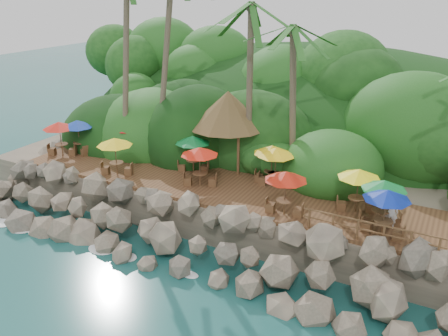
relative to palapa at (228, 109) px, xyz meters
The scene contains 11 objects.
ground 11.06m from the palapa, 81.04° to the right, with size 140.00×140.00×0.00m, color #19514F.
land_base 8.33m from the palapa, 77.61° to the left, with size 32.00×25.20×2.10m, color gray.
jungle_hill 15.39m from the palapa, 84.09° to the left, with size 44.80×28.00×15.40m, color #143811.
seawall 8.78m from the palapa, 78.65° to the right, with size 29.00×4.00×2.30m, color gray, non-canonical shape.
terrace 5.10m from the palapa, 66.10° to the right, with size 26.00×5.00×0.20m, color brown.
jungle_foliage 8.25m from the palapa, 75.52° to the left, with size 44.00×16.00×12.00m, color #143811, non-canonical shape.
foam_line 10.80m from the palapa, 80.75° to the right, with size 25.20×0.80×0.06m.
palapa is the anchor object (origin of this frame).
dining_clusters 3.76m from the palapa, 75.47° to the right, with size 22.70×5.29×2.27m.
railing 11.76m from the palapa, 29.77° to the right, with size 6.10×0.10×1.00m.
waiter 11.47m from the palapa, 20.25° to the right, with size 0.59×0.39×1.61m, color white.
Camera 1 is at (11.01, -14.88, 12.84)m, focal length 37.08 mm.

